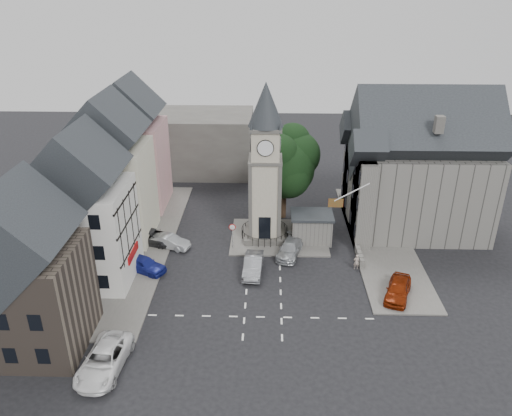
{
  "coord_description": "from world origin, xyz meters",
  "views": [
    {
      "loc": [
        0.32,
        -38.25,
        25.15
      ],
      "look_at": [
        -0.84,
        5.0,
        4.82
      ],
      "focal_mm": 35.0,
      "sensor_mm": 36.0,
      "label": 1
    }
  ],
  "objects_px": {
    "stone_shelter": "(311,227)",
    "car_east_red": "(398,289)",
    "pedestrian": "(356,262)",
    "car_west_blue": "(144,264)",
    "clock_tower": "(265,165)"
  },
  "relations": [
    {
      "from": "clock_tower",
      "to": "pedestrian",
      "type": "height_order",
      "value": "clock_tower"
    },
    {
      "from": "car_east_red",
      "to": "pedestrian",
      "type": "distance_m",
      "value": 5.25
    },
    {
      "from": "clock_tower",
      "to": "stone_shelter",
      "type": "bearing_deg",
      "value": -5.84
    },
    {
      "from": "stone_shelter",
      "to": "car_west_blue",
      "type": "bearing_deg",
      "value": -158.14
    },
    {
      "from": "car_east_red",
      "to": "stone_shelter",
      "type": "bearing_deg",
      "value": 145.33
    },
    {
      "from": "stone_shelter",
      "to": "car_west_blue",
      "type": "relative_size",
      "value": 0.97
    },
    {
      "from": "stone_shelter",
      "to": "car_east_red",
      "type": "relative_size",
      "value": 0.93
    },
    {
      "from": "stone_shelter",
      "to": "car_east_red",
      "type": "xyz_separation_m",
      "value": [
        6.7,
        -9.9,
        -0.76
      ]
    },
    {
      "from": "clock_tower",
      "to": "stone_shelter",
      "type": "height_order",
      "value": "clock_tower"
    },
    {
      "from": "car_west_blue",
      "to": "car_east_red",
      "type": "xyz_separation_m",
      "value": [
        22.66,
        -3.5,
        0.04
      ]
    },
    {
      "from": "car_east_red",
      "to": "pedestrian",
      "type": "xyz_separation_m",
      "value": [
        -2.87,
        4.4,
        -0.02
      ]
    },
    {
      "from": "clock_tower",
      "to": "stone_shelter",
      "type": "relative_size",
      "value": 3.78
    },
    {
      "from": "car_east_red",
      "to": "pedestrian",
      "type": "bearing_deg",
      "value": 144.33
    },
    {
      "from": "clock_tower",
      "to": "stone_shelter",
      "type": "xyz_separation_m",
      "value": [
        4.8,
        -0.49,
        -6.57
      ]
    },
    {
      "from": "stone_shelter",
      "to": "car_east_red",
      "type": "height_order",
      "value": "stone_shelter"
    }
  ]
}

